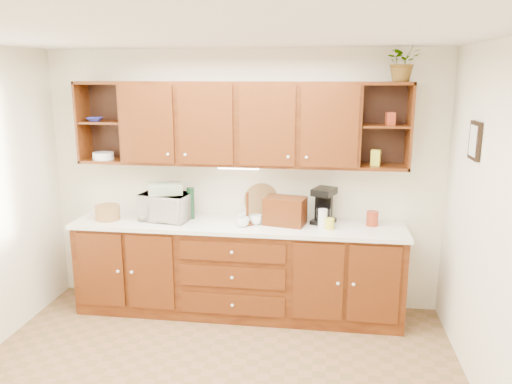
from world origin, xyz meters
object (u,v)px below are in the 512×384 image
(microwave, at_px, (166,207))
(coffee_maker, at_px, (324,206))
(potted_plant, at_px, (403,61))
(bread_box, at_px, (285,211))

(microwave, distance_m, coffee_maker, 1.56)
(potted_plant, bearing_deg, coffee_maker, 177.62)
(coffee_maker, bearing_deg, microwave, -153.63)
(potted_plant, bearing_deg, bread_box, -175.05)
(microwave, relative_size, potted_plant, 1.36)
(microwave, distance_m, bread_box, 1.19)
(bread_box, bearing_deg, coffee_maker, 29.49)
(potted_plant, bearing_deg, microwave, -177.77)
(microwave, xyz_separation_m, coffee_maker, (1.56, 0.11, 0.03))
(coffee_maker, distance_m, potted_plant, 1.51)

